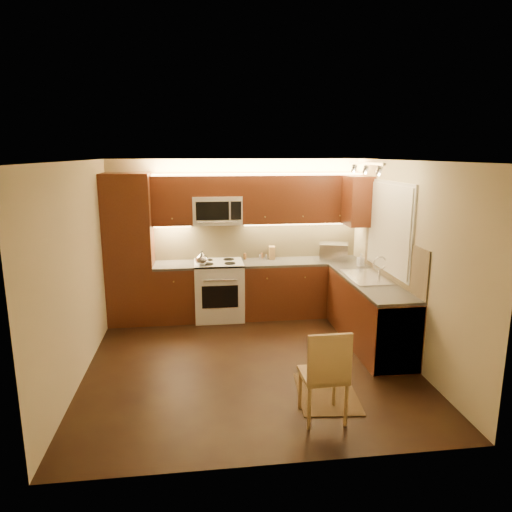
{
  "coord_description": "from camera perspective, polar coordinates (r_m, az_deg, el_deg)",
  "views": [
    {
      "loc": [
        -0.61,
        -5.4,
        2.59
      ],
      "look_at": [
        0.15,
        0.55,
        1.25
      ],
      "focal_mm": 32.49,
      "sensor_mm": 36.0,
      "label": 1
    }
  ],
  "objects": [
    {
      "name": "backsplash_back",
      "position": [
        7.58,
        0.12,
        2.02
      ],
      "size": [
        3.3,
        0.02,
        0.6
      ],
      "primitive_type": "cube",
      "color": "tan",
      "rests_on": "wall_back"
    },
    {
      "name": "counter_back_left",
      "position": [
        7.32,
        -10.05,
        -1.13
      ],
      "size": [
        0.62,
        0.6,
        0.04
      ],
      "primitive_type": "cube",
      "color": "#343230",
      "rests_on": "base_cab_back_left"
    },
    {
      "name": "kettle",
      "position": [
        7.05,
        -6.69,
        -0.26
      ],
      "size": [
        0.23,
        0.23,
        0.23
      ],
      "primitive_type": null,
      "rotation": [
        0.0,
        0.0,
        -0.22
      ],
      "color": "silver",
      "rests_on": "stove"
    },
    {
      "name": "rug",
      "position": [
        5.36,
        8.68,
        -16.33
      ],
      "size": [
        0.72,
        1.0,
        0.01
      ],
      "primitive_type": "cube",
      "rotation": [
        0.0,
        0.0,
        -0.1
      ],
      "color": "black",
      "rests_on": "floor"
    },
    {
      "name": "spice_jar_c",
      "position": [
        7.51,
        1.29,
        -0.09
      ],
      "size": [
        0.05,
        0.05,
        0.09
      ],
      "primitive_type": "cylinder",
      "rotation": [
        0.0,
        0.0,
        0.34
      ],
      "color": "silver",
      "rests_on": "counter_back_right"
    },
    {
      "name": "counter_right",
      "position": [
        6.48,
        13.93,
        -3.1
      ],
      "size": [
        0.6,
        2.0,
        0.04
      ],
      "primitive_type": "cube",
      "color": "#343230",
      "rests_on": "base_cab_right"
    },
    {
      "name": "soap_bottle",
      "position": [
        7.25,
        12.76,
        -0.44
      ],
      "size": [
        0.1,
        0.1,
        0.19
      ],
      "primitive_type": "imported",
      "rotation": [
        0.0,
        0.0,
        0.19
      ],
      "color": "white",
      "rests_on": "counter_right"
    },
    {
      "name": "faucet",
      "position": [
        6.63,
        14.99,
        -1.27
      ],
      "size": [
        0.2,
        0.04,
        0.3
      ],
      "primitive_type": null,
      "color": "silver",
      "rests_on": "counter_right"
    },
    {
      "name": "spice_jar_a",
      "position": [
        7.47,
        0.51,
        -0.12
      ],
      "size": [
        0.05,
        0.05,
        0.1
      ],
      "primitive_type": "cylinder",
      "rotation": [
        0.0,
        0.0,
        -0.22
      ],
      "color": "silver",
      "rests_on": "counter_back_right"
    },
    {
      "name": "ceiling",
      "position": [
        5.44,
        -0.85,
        11.64
      ],
      "size": [
        4.0,
        4.0,
        0.01
      ],
      "primitive_type": "cube",
      "color": "beige",
      "rests_on": "ground"
    },
    {
      "name": "spice_jar_b",
      "position": [
        7.52,
        -1.38,
        -0.03
      ],
      "size": [
        0.05,
        0.05,
        0.1
      ],
      "primitive_type": "cylinder",
      "rotation": [
        0.0,
        0.0,
        0.08
      ],
      "color": "brown",
      "rests_on": "counter_back_right"
    },
    {
      "name": "dishwasher",
      "position": [
        6.0,
        16.11,
        -9.02
      ],
      "size": [
        0.58,
        0.6,
        0.84
      ],
      "primitive_type": "cube",
      "color": "silver",
      "rests_on": "floor"
    },
    {
      "name": "wall_back",
      "position": [
        7.55,
        -2.53,
        2.34
      ],
      "size": [
        4.0,
        0.01,
        2.5
      ],
      "primitive_type": "cube",
      "color": "#C2B48E",
      "rests_on": "ground"
    },
    {
      "name": "pantry",
      "position": [
        7.32,
        -15.3,
        0.79
      ],
      "size": [
        0.7,
        0.6,
        2.3
      ],
      "primitive_type": "cube",
      "color": "#4A1F10",
      "rests_on": "floor"
    },
    {
      "name": "upper_cab_right_corner",
      "position": [
        7.26,
        12.44,
        6.64
      ],
      "size": [
        0.35,
        0.5,
        0.75
      ],
      "primitive_type": "cube",
      "color": "#4A1F10",
      "rests_on": "wall_right"
    },
    {
      "name": "base_cab_right",
      "position": [
        6.61,
        13.72,
        -6.87
      ],
      "size": [
        0.6,
        2.0,
        0.86
      ],
      "primitive_type": "cube",
      "color": "#4A1F10",
      "rests_on": "floor"
    },
    {
      "name": "knife_block",
      "position": [
        7.54,
        1.98,
        0.43
      ],
      "size": [
        0.1,
        0.16,
        0.21
      ],
      "primitive_type": "cube",
      "rotation": [
        0.0,
        0.0,
        -0.07
      ],
      "color": "olive",
      "rests_on": "counter_back_right"
    },
    {
      "name": "base_cab_back_right",
      "position": [
        7.61,
        5.57,
        -3.98
      ],
      "size": [
        1.92,
        0.6,
        0.86
      ],
      "primitive_type": "cube",
      "color": "#4A1F10",
      "rests_on": "floor"
    },
    {
      "name": "window_frame",
      "position": [
        6.57,
        16.11,
        3.42
      ],
      "size": [
        0.03,
        1.44,
        1.24
      ],
      "primitive_type": "cube",
      "color": "silver",
      "rests_on": "wall_right"
    },
    {
      "name": "backsplash_right",
      "position": [
        6.51,
        16.46,
        -0.27
      ],
      "size": [
        0.02,
        2.0,
        0.6
      ],
      "primitive_type": "cube",
      "color": "tan",
      "rests_on": "wall_right"
    },
    {
      "name": "dining_chair",
      "position": [
        4.73,
        8.26,
        -14.04
      ],
      "size": [
        0.43,
        0.43,
        0.96
      ],
      "primitive_type": null,
      "rotation": [
        0.0,
        0.0,
        0.02
      ],
      "color": "olive",
      "rests_on": "floor"
    },
    {
      "name": "upper_cab_bridge",
      "position": [
        7.25,
        -4.87,
        8.62
      ],
      "size": [
        0.76,
        0.35,
        0.31
      ],
      "primitive_type": "cube",
      "color": "#4A1F10",
      "rests_on": "wall_back"
    },
    {
      "name": "toaster_oven",
      "position": [
        7.59,
        9.55,
        0.55
      ],
      "size": [
        0.52,
        0.45,
        0.27
      ],
      "primitive_type": "cube",
      "rotation": [
        0.0,
        0.0,
        -0.31
      ],
      "color": "silver",
      "rests_on": "counter_back_right"
    },
    {
      "name": "stove",
      "position": [
        7.4,
        -4.58,
        -4.2
      ],
      "size": [
        0.76,
        0.65,
        0.92
      ],
      "primitive_type": null,
      "color": "silver",
      "rests_on": "floor"
    },
    {
      "name": "counter_back_right",
      "position": [
        7.49,
        5.65,
        -0.68
      ],
      "size": [
        1.92,
        0.6,
        0.04
      ],
      "primitive_type": "cube",
      "color": "#343230",
      "rests_on": "base_cab_back_right"
    },
    {
      "name": "upper_cab_back_left",
      "position": [
        7.27,
        -10.31,
        6.74
      ],
      "size": [
        0.62,
        0.35,
        0.75
      ],
      "primitive_type": "cube",
      "color": "#4A1F10",
      "rests_on": "wall_back"
    },
    {
      "name": "upper_cab_back_right",
      "position": [
        7.45,
        5.6,
        7.01
      ],
      "size": [
        1.92,
        0.35,
        0.75
      ],
      "primitive_type": "cube",
      "color": "#4A1F10",
      "rests_on": "wall_back"
    },
    {
      "name": "base_cab_back_left",
      "position": [
        7.43,
        -9.92,
        -4.51
      ],
      "size": [
        0.62,
        0.6,
        0.86
      ],
      "primitive_type": "cube",
      "color": "#4A1F10",
      "rests_on": "floor"
    },
    {
      "name": "wall_right",
      "position": [
        6.15,
        18.05,
        -0.63
      ],
      "size": [
        0.01,
        4.0,
        2.5
      ],
      "primitive_type": "cube",
      "color": "#C2B48E",
      "rests_on": "ground"
    },
    {
      "name": "spice_jar_d",
      "position": [
        7.6,
        0.72,
        0.05
      ],
      "size": [
        0.05,
        0.05,
        0.08
      ],
      "primitive_type": "cylinder",
      "rotation": [
        0.0,
        0.0,
        -0.17
      ],
      "color": "brown",
      "rests_on": "counter_back_right"
    },
    {
      "name": "wall_left",
      "position": [
        5.74,
        -21.08,
        -1.78
      ],
      "size": [
        0.01,
        4.0,
        2.5
      ],
      "primitive_type": "cube",
      "color": "#C2B48E",
      "rests_on": "ground"
    },
    {
      "name": "sink",
      "position": [
        6.59,
        13.51,
        -1.96
      ],
      "size": [
        0.52,
        0.86,
        0.15
      ],
      "primitive_type": null,
      "color": "silver",
      "rests_on": "counter_right"
    },
    {
      "name": "microwave",
      "position": [
        7.27,
        -4.81,
        5.66
      ],
      "size": [
        0.76,
        0.38,
        0.44
      ],
      "primitive_type": null,
      "color": "silver",
      "rests_on": "wall_back"
    },
    {
      "name": "track_light_bar",
      "position": [
        6.2,
        13.39,
        11.05
      ],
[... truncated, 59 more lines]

